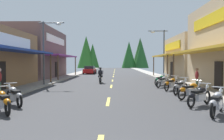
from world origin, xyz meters
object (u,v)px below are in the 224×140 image
Objects in this scene: rider_cruising_lead at (100,76)px; pedestrian_by_shop at (197,77)px; motorcycle_parked_right_0 at (217,102)px; parked_car_curbside at (90,70)px; motorcycle_parked_right_4 at (171,84)px; motorcycle_parked_left_1 at (3,101)px; pedestrian_browsing at (0,80)px; motorcycle_parked_right_5 at (163,81)px; motorcycle_parked_right_6 at (161,80)px; motorcycle_parked_right_1 at (199,95)px; motorcycle_parked_right_2 at (191,90)px; motorcycle_parked_left_2 at (14,95)px; streetlamp_left at (48,43)px; motorcycle_parked_right_3 at (181,86)px; streetlamp_right at (161,47)px.

rider_cruising_lead is 1.31× the size of pedestrian_by_shop.
parked_car_curbside is (-8.61, 29.31, 0.20)m from motorcycle_parked_right_0.
motorcycle_parked_left_1 is (-8.56, -7.11, 0.00)m from motorcycle_parked_right_4.
motorcycle_parked_right_5 is at bearing 2.10° from pedestrian_browsing.
motorcycle_parked_right_4 is 0.98× the size of motorcycle_parked_right_6.
pedestrian_browsing is at bearing 124.46° from motorcycle_parked_right_1.
motorcycle_parked_left_2 is (-8.92, -2.00, 0.00)m from motorcycle_parked_right_2.
streetlamp_left is 3.30× the size of motorcycle_parked_right_4.
motorcycle_parked_right_4 is at bearing -100.05° from motorcycle_parked_left_2.
rider_cruising_lead is at bearing 74.98° from motorcycle_parked_right_1.
motorcycle_parked_right_6 is (-0.21, 5.14, 0.00)m from motorcycle_parked_right_3.
motorcycle_parked_right_1 is 1.02× the size of pedestrian_by_shop.
parked_car_curbside reaches higher than motorcycle_parked_right_4.
motorcycle_parked_left_1 is at bearing -179.03° from parked_car_curbside.
motorcycle_parked_right_6 is 0.80× the size of rider_cruising_lead.
pedestrian_by_shop reaches higher than motorcycle_parked_right_5.
motorcycle_parked_right_4 is 0.39× the size of parked_car_curbside.
motorcycle_parked_right_5 is at bearing -156.48° from parked_car_curbside.
motorcycle_parked_left_2 is at bearing -31.03° from motorcycle_parked_left_1.
motorcycle_parked_right_1 and motorcycle_parked_right_4 have the same top height.
motorcycle_parked_right_4 and motorcycle_parked_left_2 have the same top height.
motorcycle_parked_right_3 is at bearing -138.37° from motorcycle_parked_right_6.
streetlamp_left is at bearing 114.65° from motorcycle_parked_right_2.
motorcycle_parked_left_1 is at bearing 125.01° from motorcycle_parked_right_0.
motorcycle_parked_right_1 is at bearing -40.57° from streetlamp_left.
pedestrian_browsing is 0.39× the size of parked_car_curbside.
rider_cruising_lead is (-5.57, 5.24, 0.17)m from motorcycle_parked_right_4.
parked_car_curbside is at bearing -45.43° from pedestrian_by_shop.
motorcycle_parked_right_2 is 1.11× the size of motorcycle_parked_right_4.
parked_car_curbside is at bearing 60.64° from motorcycle_parked_right_3.
rider_cruising_lead reaches higher than motorcycle_parked_left_1.
streetlamp_right is 17.99m from motorcycle_parked_left_2.
motorcycle_parked_right_5 is 0.98× the size of pedestrian_browsing.
rider_cruising_lead reaches higher than parked_car_curbside.
motorcycle_parked_right_6 and motorcycle_parked_left_2 have the same top height.
pedestrian_browsing is at bearing -10.29° from motorcycle_parked_left_1.
motorcycle_parked_right_2 is at bearing 40.35° from motorcycle_parked_right_1.
motorcycle_parked_right_4 is at bearing 34.76° from motorcycle_parked_right_0.
motorcycle_parked_right_0 is at bearing 94.27° from pedestrian_by_shop.
streetlamp_left is 3.40× the size of pedestrian_by_shop.
streetlamp_left is 19.53m from parked_car_curbside.
pedestrian_by_shop reaches higher than rider_cruising_lead.
parked_car_curbside reaches higher than motorcycle_parked_right_0.
motorcycle_parked_right_2 is at bearing -139.12° from motorcycle_parked_right_6.
motorcycle_parked_right_1 is 0.97× the size of motorcycle_parked_right_6.
motorcycle_parked_right_4 is 3.35m from motorcycle_parked_right_6.
motorcycle_parked_right_1 is 8.90m from motorcycle_parked_right_6.
rider_cruising_lead is at bearing 79.33° from motorcycle_parked_right_3.
rider_cruising_lead is at bearing 87.67° from motorcycle_parked_right_4.
motorcycle_parked_left_1 is at bearing 148.83° from motorcycle_parked_right_1.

